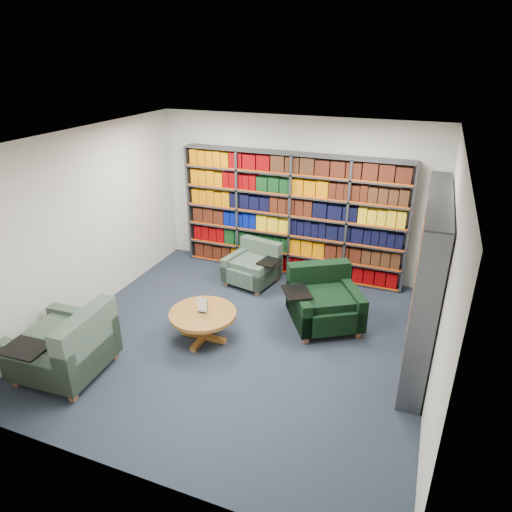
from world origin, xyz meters
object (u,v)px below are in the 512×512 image
(chair_green_right, at_px, (323,302))
(coffee_table, at_px, (203,318))
(chair_teal_front, at_px, (69,349))
(chair_teal_left, at_px, (254,267))

(chair_green_right, height_order, coffee_table, chair_green_right)
(chair_teal_front, distance_m, coffee_table, 1.76)
(chair_teal_front, xyz_separation_m, coffee_table, (1.21, 1.28, -0.02))
(chair_teal_left, relative_size, chair_green_right, 0.78)
(chair_green_right, relative_size, coffee_table, 1.38)
(chair_teal_left, xyz_separation_m, chair_teal_front, (-1.23, -3.21, 0.08))
(chair_teal_left, distance_m, coffee_table, 1.93)
(chair_teal_left, bearing_deg, chair_green_right, -31.34)
(chair_green_right, distance_m, coffee_table, 1.80)
(chair_teal_left, distance_m, chair_teal_front, 3.44)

